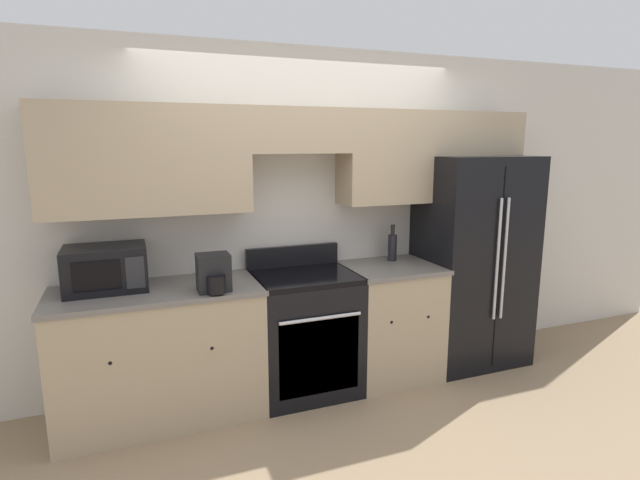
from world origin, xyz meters
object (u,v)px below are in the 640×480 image
Objects in this scene: oven_range at (305,332)px; bottle at (392,246)px; microwave at (106,268)px; refrigerator at (471,260)px.

bottle reaches higher than oven_range.
microwave is 1.71× the size of bottle.
refrigerator is at bearing -9.82° from bottle.
microwave is (-1.35, 0.10, 0.60)m from oven_range.
microwave is at bearing 178.76° from refrigerator.
oven_range is at bearing -178.75° from refrigerator.
oven_range is 1.49m from microwave.
oven_range is 1.02m from bottle.
refrigerator reaches higher than bottle.
microwave is at bearing 175.96° from oven_range.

